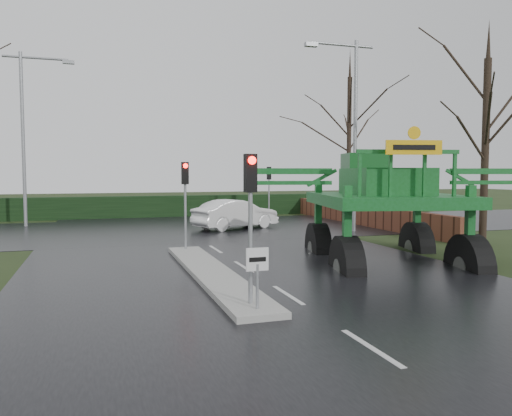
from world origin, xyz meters
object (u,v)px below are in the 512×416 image
object	(u,v)px
traffic_signal_far	(269,181)
street_light_right	(350,118)
traffic_signal_near	(250,196)
traffic_signal_mid	(185,186)
keep_left_sign	(257,268)
street_light_left_far	(28,123)
crop_sprayer	(345,186)
white_sedan	(236,229)

from	to	relation	value
traffic_signal_far	street_light_right	world-z (taller)	street_light_right
traffic_signal_near	traffic_signal_mid	world-z (taller)	same
keep_left_sign	traffic_signal_mid	bearing A→B (deg)	90.00
traffic_signal_far	street_light_left_far	distance (m)	15.08
traffic_signal_near	traffic_signal_far	bearing A→B (deg)	69.64
street_light_left_far	keep_left_sign	bearing A→B (deg)	-72.22
traffic_signal_mid	traffic_signal_far	world-z (taller)	same
traffic_signal_near	crop_sprayer	size ratio (longest dim) A/B	0.35
keep_left_sign	white_sedan	bearing A→B (deg)	76.07
street_light_right	street_light_left_far	xyz separation A→B (m)	(-16.39, 8.00, 0.00)
traffic_signal_mid	traffic_signal_far	xyz separation A→B (m)	(7.80, 12.52, 0.00)
traffic_signal_mid	traffic_signal_far	distance (m)	14.75
traffic_signal_near	traffic_signal_mid	distance (m)	8.50
white_sedan	street_light_right	bearing A→B (deg)	-140.55
street_light_right	crop_sprayer	distance (m)	11.18
keep_left_sign	traffic_signal_near	bearing A→B (deg)	90.00
traffic_signal_far	street_light_left_far	size ratio (longest dim) A/B	0.35
crop_sprayer	white_sedan	distance (m)	12.63
traffic_signal_mid	street_light_right	world-z (taller)	street_light_right
street_light_left_far	crop_sprayer	bearing A→B (deg)	-57.14
traffic_signal_far	traffic_signal_mid	bearing A→B (deg)	58.07
traffic_signal_mid	keep_left_sign	bearing A→B (deg)	-90.00
street_light_left_far	crop_sprayer	world-z (taller)	street_light_left_far
street_light_right	white_sedan	world-z (taller)	street_light_right
street_light_right	white_sedan	xyz separation A→B (m)	(-5.40, 3.01, -5.99)
keep_left_sign	crop_sprayer	distance (m)	6.21
white_sedan	keep_left_sign	bearing A→B (deg)	144.64
keep_left_sign	traffic_signal_mid	world-z (taller)	traffic_signal_mid
traffic_signal_mid	white_sedan	world-z (taller)	traffic_signal_mid
traffic_signal_near	white_sedan	size ratio (longest dim) A/B	0.72
street_light_left_far	crop_sprayer	xyz separation A→B (m)	(11.19, -17.33, -3.30)
traffic_signal_near	white_sedan	bearing A→B (deg)	75.66
traffic_signal_far	white_sedan	world-z (taller)	traffic_signal_far
street_light_right	crop_sprayer	xyz separation A→B (m)	(-5.19, -9.33, -3.30)
traffic_signal_far	crop_sprayer	xyz separation A→B (m)	(-3.50, -17.34, 0.10)
street_light_right	white_sedan	distance (m)	8.61
street_light_right	crop_sprayer	size ratio (longest dim) A/B	1.00
street_light_right	street_light_left_far	distance (m)	18.24
keep_left_sign	white_sedan	xyz separation A→B (m)	(4.09, 16.51, -1.06)
keep_left_sign	street_light_right	size ratio (longest dim) A/B	0.14
keep_left_sign	traffic_signal_mid	xyz separation A→B (m)	(0.00, 8.99, 1.53)
traffic_signal_near	crop_sprayer	xyz separation A→B (m)	(4.30, 3.68, 0.10)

